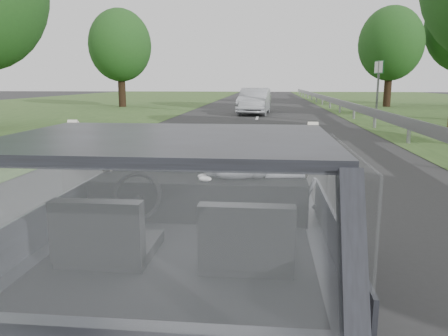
% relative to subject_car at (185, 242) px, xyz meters
% --- Properties ---
extents(subject_car, '(1.80, 4.00, 1.45)m').
position_rel_subject_car_xyz_m(subject_car, '(0.00, 0.00, 0.00)').
color(subject_car, black).
rests_on(subject_car, ground).
extents(dashboard, '(1.58, 0.45, 0.30)m').
position_rel_subject_car_xyz_m(dashboard, '(0.00, 0.62, 0.12)').
color(dashboard, black).
rests_on(dashboard, subject_car).
extents(driver_seat, '(0.50, 0.72, 0.42)m').
position_rel_subject_car_xyz_m(driver_seat, '(-0.40, -0.29, 0.16)').
color(driver_seat, black).
rests_on(driver_seat, subject_car).
extents(passenger_seat, '(0.50, 0.72, 0.42)m').
position_rel_subject_car_xyz_m(passenger_seat, '(0.40, -0.29, 0.16)').
color(passenger_seat, black).
rests_on(passenger_seat, subject_car).
extents(steering_wheel, '(0.36, 0.36, 0.04)m').
position_rel_subject_car_xyz_m(steering_wheel, '(-0.40, 0.33, 0.20)').
color(steering_wheel, black).
rests_on(steering_wheel, dashboard).
extents(cat, '(0.65, 0.34, 0.28)m').
position_rel_subject_car_xyz_m(cat, '(0.28, 0.59, 0.37)').
color(cat, slate).
rests_on(cat, dashboard).
extents(guardrail, '(0.05, 90.00, 0.32)m').
position_rel_subject_car_xyz_m(guardrail, '(4.30, 10.00, -0.15)').
color(guardrail, '#959697').
rests_on(guardrail, ground).
extents(other_car, '(1.93, 4.24, 1.36)m').
position_rel_subject_car_xyz_m(other_car, '(-0.21, 20.66, -0.05)').
color(other_car, '#B4B6BE').
rests_on(other_car, ground).
extents(highway_sign, '(0.29, 1.10, 2.75)m').
position_rel_subject_car_xyz_m(highway_sign, '(6.19, 21.31, 0.65)').
color(highway_sign, '#155924').
rests_on(highway_sign, ground).
extents(tree_2, '(5.36, 5.36, 6.36)m').
position_rel_subject_car_xyz_m(tree_2, '(8.48, 28.17, 2.45)').
color(tree_2, '#21521B').
rests_on(tree_2, ground).
extents(tree_6, '(4.75, 4.75, 6.18)m').
position_rel_subject_car_xyz_m(tree_6, '(-9.28, 26.31, 2.37)').
color(tree_6, '#21521B').
rests_on(tree_6, ground).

